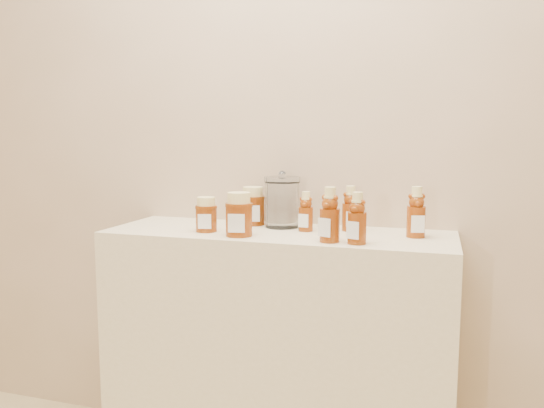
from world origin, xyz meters
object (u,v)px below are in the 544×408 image
(display_table, at_px, (277,355))
(honey_jar_left, at_px, (206,214))
(bear_bottle_back_left, at_px, (306,209))
(bear_bottle_front_left, at_px, (330,211))
(glass_canister, at_px, (282,200))

(display_table, relative_size, honey_jar_left, 9.97)
(bear_bottle_back_left, height_order, bear_bottle_front_left, bear_bottle_front_left)
(display_table, height_order, glass_canister, glass_canister)
(display_table, height_order, bear_bottle_front_left, bear_bottle_front_left)
(glass_canister, bearing_deg, honey_jar_left, -144.06)
(bear_bottle_front_left, distance_m, honey_jar_left, 0.45)
(bear_bottle_back_left, xyz_separation_m, bear_bottle_front_left, (0.12, -0.17, 0.02))
(bear_bottle_back_left, bearing_deg, honey_jar_left, -156.04)
(bear_bottle_back_left, distance_m, honey_jar_left, 0.35)
(display_table, bearing_deg, bear_bottle_back_left, 24.59)
(display_table, xyz_separation_m, glass_canister, (-0.01, 0.09, 0.55))
(bear_bottle_front_left, height_order, glass_canister, glass_canister)
(display_table, bearing_deg, glass_canister, 96.03)
(display_table, height_order, bear_bottle_back_left, bear_bottle_back_left)
(display_table, relative_size, bear_bottle_front_left, 6.15)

